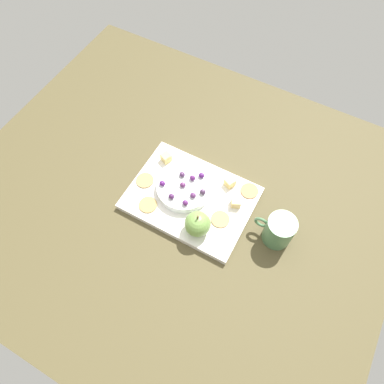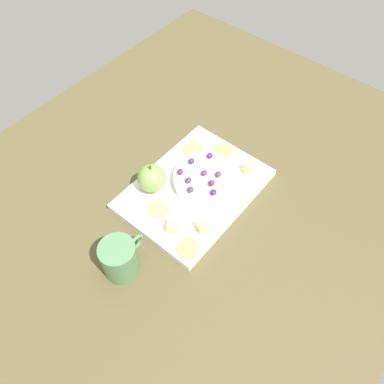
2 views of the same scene
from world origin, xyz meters
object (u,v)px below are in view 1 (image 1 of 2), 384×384
(serving_dish, at_px, (184,187))
(grape_7, at_px, (171,196))
(cheese_cube_0, at_px, (230,182))
(cheese_cube_1, at_px, (236,202))
(platter, at_px, (191,198))
(grape_6, at_px, (181,174))
(cracker_0, at_px, (148,205))
(grape_8, at_px, (183,185))
(grape_5, at_px, (193,178))
(cracker_1, at_px, (220,219))
(cracker_2, at_px, (249,191))
(grape_4, at_px, (201,175))
(cracker_3, at_px, (145,180))
(grape_1, at_px, (203,192))
(cheese_cube_2, at_px, (166,158))
(apple_whole, at_px, (198,224))
(grape_0, at_px, (185,203))
(grape_3, at_px, (193,195))
(grape_2, at_px, (162,183))
(cup, at_px, (279,230))

(serving_dish, bearing_deg, grape_7, -100.42)
(cheese_cube_0, bearing_deg, cheese_cube_1, -49.27)
(platter, bearing_deg, grape_6, 145.67)
(cracker_0, relative_size, grape_8, 3.07)
(cheese_cube_0, xyz_separation_m, grape_8, (-0.11, -0.08, 0.02))
(cracker_0, distance_m, grape_5, 0.15)
(cracker_1, bearing_deg, cracker_0, -163.77)
(serving_dish, xyz_separation_m, cracker_2, (0.17, 0.08, -0.01))
(cracker_2, height_order, grape_7, grape_7)
(grape_4, bearing_deg, cracker_3, -151.96)
(cracker_2, bearing_deg, grape_1, -142.46)
(grape_7, bearing_deg, cheese_cube_2, 127.06)
(grape_4, xyz_separation_m, grape_7, (-0.04, -0.10, 0.00))
(serving_dish, distance_m, grape_7, 0.06)
(apple_whole, relative_size, grape_7, 4.19)
(cracker_1, height_order, grape_0, grape_0)
(cheese_cube_2, relative_size, grape_0, 1.53)
(cracker_0, height_order, cracker_3, same)
(grape_4, bearing_deg, platter, -92.32)
(grape_3, bearing_deg, cracker_0, -144.78)
(grape_0, height_order, grape_2, grape_0)
(cheese_cube_2, bearing_deg, grape_3, -31.01)
(grape_4, xyz_separation_m, cup, (0.25, -0.05, -0.01))
(apple_whole, xyz_separation_m, grape_8, (-0.09, 0.09, -0.00))
(serving_dish, height_order, grape_5, grape_5)
(cracker_0, xyz_separation_m, grape_3, (0.10, 0.07, 0.03))
(cheese_cube_2, distance_m, cracker_2, 0.26)
(serving_dish, distance_m, cracker_2, 0.19)
(cracker_0, bearing_deg, cracker_2, 37.54)
(cheese_cube_2, height_order, grape_2, grape_2)
(grape_8, bearing_deg, platter, -11.93)
(cheese_cube_2, xyz_separation_m, grape_0, (0.13, -0.11, 0.02))
(cheese_cube_1, xyz_separation_m, grape_3, (-0.11, -0.05, 0.02))
(platter, height_order, grape_1, grape_1)
(cheese_cube_2, relative_size, cracker_3, 0.50)
(grape_2, relative_size, grape_7, 1.00)
(serving_dish, bearing_deg, grape_8, -97.55)
(grape_2, bearing_deg, cheese_cube_2, 115.50)
(grape_0, bearing_deg, cracker_1, 9.07)
(cracker_2, distance_m, grape_7, 0.23)
(cracker_1, distance_m, grape_3, 0.10)
(grape_2, bearing_deg, cup, 4.61)
(platter, xyz_separation_m, grape_4, (0.00, 0.06, 0.04))
(grape_8, bearing_deg, grape_6, 127.73)
(grape_2, xyz_separation_m, grape_6, (0.03, 0.05, 0.00))
(grape_1, bearing_deg, cracker_2, 37.54)
(grape_5, height_order, grape_7, same)
(serving_dish, xyz_separation_m, cheese_cube_0, (0.11, 0.08, -0.00))
(grape_7, distance_m, grape_8, 0.05)
(cheese_cube_1, distance_m, grape_1, 0.10)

